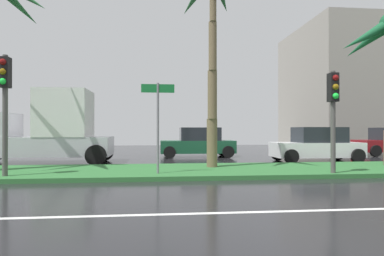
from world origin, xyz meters
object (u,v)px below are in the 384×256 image
at_px(box_truck_lead, 43,131).
at_px(traffic_signal_median_right, 333,103).
at_px(car_in_traffic_leading, 198,143).
at_px(car_in_traffic_second, 317,145).
at_px(traffic_signal_median_left, 5,93).
at_px(street_name_sign, 158,115).

bearing_deg(box_truck_lead, traffic_signal_median_right, 152.77).
height_order(traffic_signal_median_right, box_truck_lead, traffic_signal_median_right).
distance_m(car_in_traffic_leading, car_in_traffic_second, 6.57).
height_order(traffic_signal_median_left, traffic_signal_median_right, traffic_signal_median_left).
distance_m(box_truck_lead, car_in_traffic_second, 13.30).
bearing_deg(car_in_traffic_second, traffic_signal_median_left, 21.66).
distance_m(traffic_signal_median_right, car_in_traffic_second, 6.02).
relative_size(traffic_signal_median_left, street_name_sign, 1.26).
height_order(traffic_signal_median_right, street_name_sign, traffic_signal_median_right).
bearing_deg(traffic_signal_median_left, car_in_traffic_second, 21.66).
xyz_separation_m(street_name_sign, car_in_traffic_second, (7.92, 4.84, -1.25)).
bearing_deg(car_in_traffic_leading, box_truck_lead, 22.05).
relative_size(traffic_signal_median_left, car_in_traffic_leading, 0.88).
height_order(traffic_signal_median_left, car_in_traffic_leading, traffic_signal_median_left).
distance_m(traffic_signal_median_left, car_in_traffic_second, 13.77).
xyz_separation_m(traffic_signal_median_right, car_in_traffic_second, (2.09, 5.39, -1.67)).
height_order(box_truck_lead, car_in_traffic_leading, box_truck_lead).
height_order(street_name_sign, car_in_traffic_second, street_name_sign).
xyz_separation_m(box_truck_lead, car_in_traffic_second, (13.27, -0.37, -0.72)).
xyz_separation_m(street_name_sign, car_in_traffic_leading, (2.35, 8.33, -1.25)).
xyz_separation_m(traffic_signal_median_left, street_name_sign, (4.76, 0.19, -0.68)).
xyz_separation_m(traffic_signal_median_right, box_truck_lead, (-11.19, 5.76, -0.95)).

